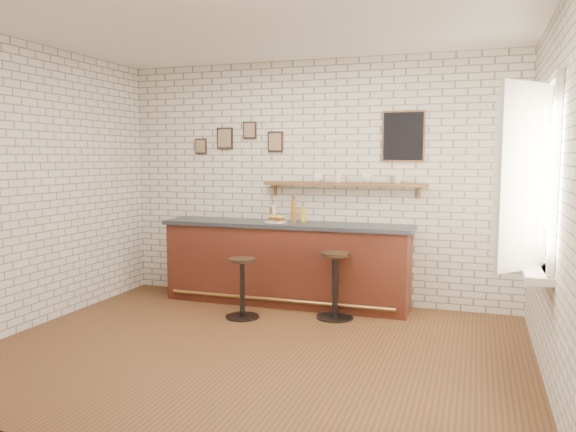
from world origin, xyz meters
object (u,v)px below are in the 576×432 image
shelf_cup_b (338,179)px  book_lower (530,261)px  bar_stool_right (335,283)px  shelf_cup_c (366,179)px  ciabatta_sandwich (276,218)px  bitters_bottle_amber (294,211)px  shelf_cup_a (317,178)px  book_upper (530,259)px  bar_counter (286,263)px  bar_stool_left (242,286)px  condiment_bottle_yellow (303,215)px  shelf_cup_d (397,179)px  sandwich_plate (276,222)px  bitters_bottle_brown (272,213)px  bitters_bottle_white (274,212)px

shelf_cup_b → book_lower: size_ratio=0.44×
bar_stool_right → shelf_cup_c: (0.22, 0.64, 1.15)m
ciabatta_sandwich → bitters_bottle_amber: bearing=49.7°
shelf_cup_a → ciabatta_sandwich: bearing=-169.3°
bar_stool_right → book_upper: 2.23m
shelf_cup_c → book_upper: shelf_cup_c is taller
bitters_bottle_amber → shelf_cup_c: (0.90, 0.03, 0.41)m
bar_counter → shelf_cup_c: 1.42m
bar_stool_left → shelf_cup_a: (0.60, 0.95, 1.18)m
condiment_bottle_yellow → book_lower: size_ratio=0.93×
bar_stool_left → book_upper: 3.05m
shelf_cup_b → shelf_cup_d: size_ratio=0.93×
ciabatta_sandwich → book_lower: (2.76, -1.39, -0.12)m
shelf_cup_b → shelf_cup_c: bearing=-55.3°
sandwich_plate → bar_stool_right: bearing=-26.0°
sandwich_plate → bar_stool_left: (-0.14, -0.73, -0.65)m
bar_stool_right → ciabatta_sandwich: bearing=153.8°
bitters_bottle_brown → bitters_bottle_white: (0.02, 0.00, 0.01)m
bitters_bottle_white → bar_stool_right: (0.96, -0.61, -0.71)m
condiment_bottle_yellow → book_lower: bearing=-32.6°
condiment_bottle_yellow → bitters_bottle_brown: bearing=-180.0°
bitters_bottle_amber → book_upper: 3.07m
bar_stool_left → book_lower: (2.91, -0.66, 0.58)m
bitters_bottle_amber → bar_stool_left: size_ratio=0.44×
bitters_bottle_white → bitters_bottle_amber: bearing=0.0°
bitters_bottle_brown → bitters_bottle_white: bearing=0.0°
shelf_cup_b → bar_stool_left: bearing=172.4°
bitters_bottle_amber → ciabatta_sandwich: bearing=-130.3°
shelf_cup_b → book_upper: size_ratio=0.45×
ciabatta_sandwich → book_upper: size_ratio=1.08×
bitters_bottle_brown → sandwich_plate: bearing=-59.5°
shelf_cup_a → shelf_cup_b: shelf_cup_a is taller
shelf_cup_c → book_lower: 2.42m
book_lower → condiment_bottle_yellow: bearing=158.3°
shelf_cup_a → shelf_cup_c: (0.61, 0.00, -0.00)m
shelf_cup_a → bitters_bottle_brown: bearing=167.8°
ciabatta_sandwich → shelf_cup_b: size_ratio=2.42×
sandwich_plate → shelf_cup_d: (1.44, 0.22, 0.53)m
bitters_bottle_white → shelf_cup_c: (1.17, 0.03, 0.44)m
shelf_cup_a → book_upper: size_ratio=0.56×
shelf_cup_b → book_lower: shelf_cup_b is taller
bitters_bottle_white → shelf_cup_c: 1.25m
sandwich_plate → ciabatta_sandwich: 0.05m
sandwich_plate → book_lower: size_ratio=1.26×
ciabatta_sandwich → bitters_bottle_white: bitters_bottle_white is taller
shelf_cup_a → shelf_cup_c: 0.61m
sandwich_plate → condiment_bottle_yellow: 0.36m
condiment_bottle_yellow → bar_stool_left: bearing=-115.0°
condiment_bottle_yellow → book_lower: 2.94m
shelf_cup_b → book_upper: (2.04, -1.64, -0.59)m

